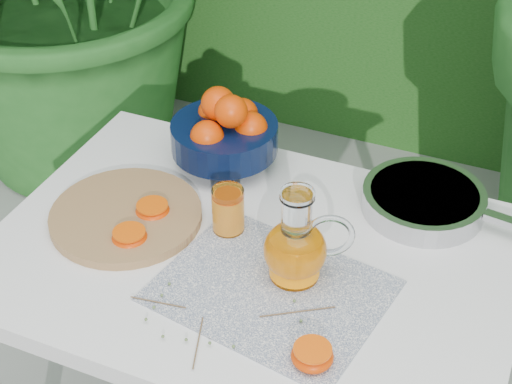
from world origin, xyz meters
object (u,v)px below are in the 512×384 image
at_px(fruit_bowl, 225,131).
at_px(saute_pan, 425,200).
at_px(cutting_board, 126,216).
at_px(white_table, 252,283).
at_px(juice_pitcher, 297,248).

xyz_separation_m(fruit_bowl, saute_pan, (0.44, 0.01, -0.06)).
xyz_separation_m(cutting_board, fruit_bowl, (0.10, 0.26, 0.07)).
xyz_separation_m(white_table, cutting_board, (-0.27, -0.01, 0.09)).
height_order(white_table, saute_pan, saute_pan).
height_order(cutting_board, saute_pan, saute_pan).
height_order(white_table, cutting_board, cutting_board).
bearing_deg(saute_pan, juice_pitcher, -120.82).
xyz_separation_m(white_table, juice_pitcher, (0.10, -0.03, 0.15)).
bearing_deg(juice_pitcher, cutting_board, 176.87).
relative_size(cutting_board, fruit_bowl, 1.08).
bearing_deg(white_table, juice_pitcher, -16.47).
bearing_deg(juice_pitcher, saute_pan, 59.18).
bearing_deg(saute_pan, white_table, -136.52).
xyz_separation_m(white_table, saute_pan, (0.27, 0.26, 0.11)).
relative_size(white_table, cutting_board, 3.28).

